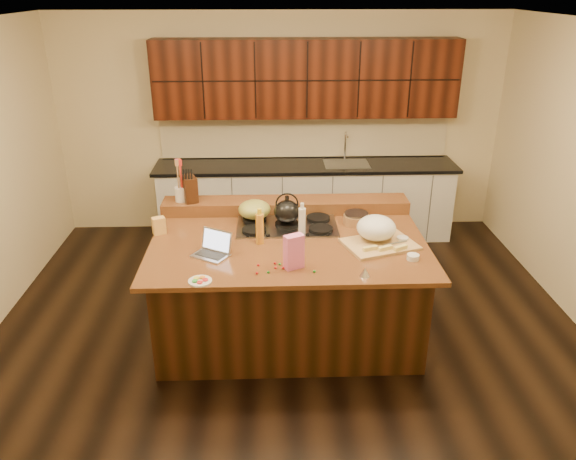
{
  "coord_description": "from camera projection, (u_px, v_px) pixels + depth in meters",
  "views": [
    {
      "loc": [
        -0.17,
        -4.44,
        2.99
      ],
      "look_at": [
        0.0,
        0.05,
        1.0
      ],
      "focal_mm": 35.0,
      "sensor_mm": 36.0,
      "label": 1
    }
  ],
  "objects": [
    {
      "name": "gumdrop_4",
      "position": [
        275.0,
        263.0,
        4.49
      ],
      "size": [
        0.02,
        0.02,
        0.02
      ],
      "primitive_type": "ellipsoid",
      "color": "red",
      "rests_on": "island"
    },
    {
      "name": "gumdrop_10",
      "position": [
        257.0,
        273.0,
        4.33
      ],
      "size": [
        0.02,
        0.02,
        0.02
      ],
      "primitive_type": "ellipsoid",
      "color": "red",
      "rests_on": "island"
    },
    {
      "name": "knife_block",
      "position": [
        189.0,
        189.0,
        5.41
      ],
      "size": [
        0.19,
        0.23,
        0.25
      ],
      "primitive_type": "cube",
      "rotation": [
        0.0,
        0.0,
        0.38
      ],
      "color": "black",
      "rests_on": "back_ledge"
    },
    {
      "name": "ramekin_a",
      "position": [
        413.0,
        257.0,
        4.56
      ],
      "size": [
        0.1,
        0.1,
        0.04
      ],
      "primitive_type": "cylinder",
      "rotation": [
        0.0,
        0.0,
        -0.0
      ],
      "color": "white",
      "rests_on": "island"
    },
    {
      "name": "ramekin_b",
      "position": [
        402.0,
        239.0,
        4.87
      ],
      "size": [
        0.11,
        0.11,
        0.04
      ],
      "primitive_type": "cylinder",
      "rotation": [
        0.0,
        0.0,
        -0.07
      ],
      "color": "white",
      "rests_on": "island"
    },
    {
      "name": "pink_bag",
      "position": [
        294.0,
        252.0,
        4.38
      ],
      "size": [
        0.17,
        0.14,
        0.28
      ],
      "primitive_type": "cube",
      "rotation": [
        0.0,
        0.0,
        0.45
      ],
      "color": "pink",
      "rests_on": "island"
    },
    {
      "name": "island",
      "position": [
        288.0,
        286.0,
        5.09
      ],
      "size": [
        2.4,
        1.6,
        0.92
      ],
      "color": "black",
      "rests_on": "ground"
    },
    {
      "name": "green_bowl",
      "position": [
        254.0,
        209.0,
        5.23
      ],
      "size": [
        0.35,
        0.35,
        0.17
      ],
      "primitive_type": "ellipsoid",
      "rotation": [
        0.0,
        0.0,
        0.16
      ],
      "color": "olive",
      "rests_on": "cooktop"
    },
    {
      "name": "gumdrop_7",
      "position": [
        280.0,
        264.0,
        4.47
      ],
      "size": [
        0.02,
        0.02,
        0.02
      ],
      "primitive_type": "ellipsoid",
      "color": "#198C26",
      "rests_on": "island"
    },
    {
      "name": "room",
      "position": [
        288.0,
        194.0,
        4.73
      ],
      "size": [
        5.52,
        5.02,
        2.72
      ],
      "color": "black",
      "rests_on": "ground"
    },
    {
      "name": "oil_bottle",
      "position": [
        260.0,
        229.0,
        4.8
      ],
      "size": [
        0.09,
        0.09,
        0.27
      ],
      "primitive_type": "cylinder",
      "rotation": [
        0.0,
        0.0,
        0.28
      ],
      "color": "orange",
      "rests_on": "island"
    },
    {
      "name": "package_box",
      "position": [
        159.0,
        226.0,
        5.01
      ],
      "size": [
        0.13,
        0.12,
        0.16
      ],
      "primitive_type": "cube",
      "rotation": [
        0.0,
        0.0,
        0.43
      ],
      "color": "#E8AD51",
      "rests_on": "island"
    },
    {
      "name": "gumdrop_5",
      "position": [
        299.0,
        266.0,
        4.44
      ],
      "size": [
        0.02,
        0.02,
        0.02
      ],
      "primitive_type": "ellipsoid",
      "color": "#198C26",
      "rests_on": "island"
    },
    {
      "name": "back_counter",
      "position": [
        306.0,
        160.0,
        6.92
      ],
      "size": [
        3.7,
        0.66,
        2.4
      ],
      "color": "silver",
      "rests_on": "ground"
    },
    {
      "name": "gumdrop_6",
      "position": [
        283.0,
        268.0,
        4.41
      ],
      "size": [
        0.02,
        0.02,
        0.02
      ],
      "primitive_type": "ellipsoid",
      "color": "red",
      "rests_on": "island"
    },
    {
      "name": "laptop",
      "position": [
        213.0,
        248.0,
        4.64
      ],
      "size": [
        0.36,
        0.34,
        0.2
      ],
      "rotation": [
        0.0,
        0.0,
        -0.54
      ],
      "color": "#B7B7BC",
      "rests_on": "island"
    },
    {
      "name": "gumdrop_8",
      "position": [
        291.0,
        268.0,
        4.42
      ],
      "size": [
        0.02,
        0.02,
        0.02
      ],
      "primitive_type": "ellipsoid",
      "color": "red",
      "rests_on": "island"
    },
    {
      "name": "kettle",
      "position": [
        287.0,
        212.0,
        5.11
      ],
      "size": [
        0.31,
        0.31,
        0.21
      ],
      "primitive_type": "ellipsoid",
      "rotation": [
        0.0,
        0.0,
        -0.37
      ],
      "color": "black",
      "rests_on": "cooktop"
    },
    {
      "name": "kitchen_timer",
      "position": [
        365.0,
        272.0,
        4.3
      ],
      "size": [
        0.08,
        0.08,
        0.07
      ],
      "primitive_type": "cone",
      "rotation": [
        0.0,
        0.0,
        0.0
      ],
      "color": "silver",
      "rests_on": "island"
    },
    {
      "name": "utensil_crock",
      "position": [
        181.0,
        194.0,
        5.43
      ],
      "size": [
        0.15,
        0.15,
        0.14
      ],
      "primitive_type": "cylinder",
      "rotation": [
        0.0,
        0.0,
        0.35
      ],
      "color": "white",
      "rests_on": "back_ledge"
    },
    {
      "name": "candy_plate",
      "position": [
        200.0,
        281.0,
        4.23
      ],
      "size": [
        0.23,
        0.23,
        0.01
      ],
      "primitive_type": "cylinder",
      "rotation": [
        0.0,
        0.0,
        0.37
      ],
      "color": "white",
      "rests_on": "island"
    },
    {
      "name": "back_ledge",
      "position": [
        286.0,
        205.0,
        5.52
      ],
      "size": [
        2.4,
        0.3,
        0.12
      ],
      "primitive_type": "cube",
      "color": "black",
      "rests_on": "island"
    },
    {
      "name": "gumdrop_1",
      "position": [
        295.0,
        266.0,
        4.44
      ],
      "size": [
        0.02,
        0.02,
        0.02
      ],
      "primitive_type": "ellipsoid",
      "color": "#198C26",
      "rests_on": "island"
    },
    {
      "name": "wooden_tray",
      "position": [
        377.0,
        232.0,
        4.82
      ],
      "size": [
        0.69,
        0.59,
        0.24
      ],
      "rotation": [
        0.0,
        0.0,
        0.33
      ],
      "color": "tan",
      "rests_on": "island"
    },
    {
      "name": "gumdrop_2",
      "position": [
        276.0,
        268.0,
        4.42
      ],
      "size": [
        0.02,
        0.02,
        0.02
      ],
      "primitive_type": "ellipsoid",
      "color": "red",
      "rests_on": "island"
    },
    {
      "name": "vinegar_bottle",
      "position": [
        302.0,
        221.0,
        4.97
      ],
      "size": [
        0.07,
        0.07,
        0.25
      ],
      "primitive_type": "cylinder",
      "rotation": [
        0.0,
        0.0,
        -0.05
      ],
      "color": "silver",
      "rests_on": "island"
    },
    {
      "name": "gumdrop_0",
      "position": [
        258.0,
        265.0,
        4.46
      ],
      "size": [
        0.02,
        0.02,
        0.02
      ],
      "primitive_type": "ellipsoid",
      "color": "red",
      "rests_on": "island"
    },
    {
      "name": "cooktop",
      "position": [
        287.0,
        225.0,
        5.17
      ],
      "size": [
        0.92,
        0.52,
        0.05
      ],
      "color": "gray",
      "rests_on": "island"
    },
    {
      "name": "gumdrop_9",
      "position": [
        268.0,
        272.0,
        4.35
      ],
      "size": [
        0.02,
        0.02,
        0.02
      ],
      "primitive_type": "ellipsoid",
      "color": "#198C26",
      "rests_on": "island"
    },
    {
      "name": "gumdrop_3",
      "position": [
        314.0,
        271.0,
        4.36
      ],
      "size": [
        0.02,
        0.02,
        0.02
      ],
      "primitive_type": "ellipsoid",
      "color": "#198C26",
      "rests_on": "island"
    },
    {
      "name": "ramekin_c",
      "position": [
        371.0,
        235.0,
        4.95
      ],
      "size": [
        0.12,
        0.12,
        0.04
      ],
      "primitive_type": "cylinder",
      "rotation": [
        0.0,
        0.0,
        0.28
      ],
      "color": "white",
      "rests_on": "island"
    },
    {
      "name": "strainer_bowl",
      "position": [
        356.0,
        219.0,
        5.23
      ],
      "size": [
        0.26,
        0.26,
        0.09
      ],
      "primitive_type": "cylinder",
      "rotation": [
        0.0,
        0.0,
        0.09
      ],
      "color": "#996B3F",
      "rests_on": "island"
    }
  ]
}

